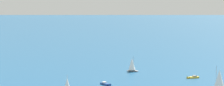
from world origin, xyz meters
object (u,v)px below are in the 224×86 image
object	(u,v)px
motorboat_offshore	(106,84)
sailboat_outer_ring_d	(132,65)
motorboat_mid_cluster	(192,77)
sailboat_trailing	(219,84)

from	to	relation	value
motorboat_offshore	sailboat_outer_ring_d	xyz separation A→B (m)	(-10.37, -32.37, 3.13)
motorboat_mid_cluster	motorboat_offshore	bearing A→B (deg)	24.37
motorboat_offshore	sailboat_outer_ring_d	bearing A→B (deg)	-107.77
motorboat_mid_cluster	sailboat_outer_ring_d	distance (m)	31.84
motorboat_offshore	sailboat_trailing	bearing A→B (deg)	154.84
motorboat_mid_cluster	sailboat_trailing	bearing A→B (deg)	96.57
motorboat_mid_cluster	sailboat_outer_ring_d	xyz separation A→B (m)	(27.89, -15.04, 3.13)
sailboat_outer_ring_d	sailboat_trailing	bearing A→B (deg)	121.58
motorboat_offshore	sailboat_trailing	world-z (taller)	sailboat_trailing
motorboat_mid_cluster	sailboat_outer_ring_d	bearing A→B (deg)	-28.33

